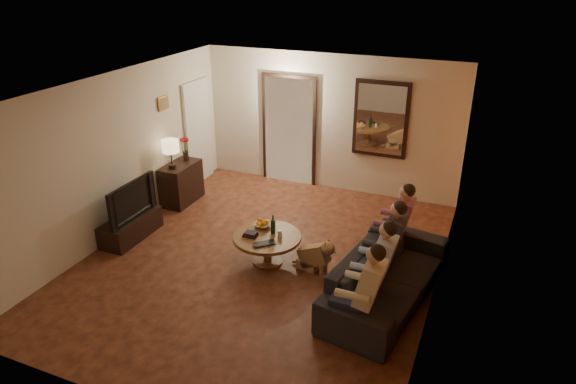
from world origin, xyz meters
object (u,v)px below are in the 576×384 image
at_px(person_a, 363,297).
at_px(wine_bottle, 273,224).
at_px(person_d, 396,228).
at_px(table_lamp, 171,154).
at_px(tv_stand, 131,227).
at_px(bowl, 262,225).
at_px(laptop, 265,245).
at_px(person_c, 387,247).
at_px(person_b, 376,270).
at_px(coffee_table, 267,249).
at_px(tv, 127,199).
at_px(dog, 314,254).
at_px(dresser, 181,183).
at_px(sofa, 388,276).

height_order(person_a, wine_bottle, person_a).
bearing_deg(person_d, table_lamp, 174.36).
relative_size(table_lamp, wine_bottle, 1.74).
relative_size(tv_stand, wine_bottle, 3.53).
relative_size(person_d, bowl, 4.63).
bearing_deg(laptop, person_c, -31.36).
xyz_separation_m(person_b, coffee_table, (-1.73, 0.51, -0.38)).
relative_size(tv, laptop, 3.29).
bearing_deg(table_lamp, tv_stand, -90.00).
height_order(dog, laptop, dog).
bearing_deg(dresser, person_c, -16.67).
distance_m(table_lamp, wine_bottle, 2.63).
height_order(person_c, bowl, person_c).
distance_m(dresser, person_c, 4.27).
bearing_deg(person_a, dog, 131.35).
relative_size(table_lamp, person_a, 0.45).
distance_m(person_c, dog, 1.07).
relative_size(dresser, person_a, 0.69).
distance_m(table_lamp, laptop, 2.87).
distance_m(sofa, dog, 1.15).
height_order(table_lamp, coffee_table, table_lamp).
bearing_deg(person_c, wine_bottle, 179.74).
height_order(tv_stand, dog, dog).
relative_size(person_d, dog, 2.14).
bearing_deg(laptop, bowl, 75.04).
xyz_separation_m(dresser, bowl, (2.17, -1.10, 0.11)).
distance_m(person_a, person_b, 0.60).
bearing_deg(person_d, laptop, -149.21).
xyz_separation_m(person_d, dog, (-1.02, -0.64, -0.32)).
bearing_deg(wine_bottle, person_c, -0.26).
relative_size(person_d, laptop, 3.65).
height_order(table_lamp, bowl, table_lamp).
xyz_separation_m(person_b, wine_bottle, (-1.68, 0.61, 0.01)).
relative_size(tv_stand, sofa, 0.46).
bearing_deg(dresser, coffee_table, -29.20).
height_order(dresser, person_b, person_b).
relative_size(table_lamp, dog, 0.96).
relative_size(person_b, laptop, 3.65).
bearing_deg(wine_bottle, dresser, 153.17).
xyz_separation_m(dresser, table_lamp, (0.00, -0.22, 0.64)).
bearing_deg(coffee_table, laptop, -70.35).
height_order(sofa, bowl, sofa).
xyz_separation_m(table_lamp, tv, (0.00, -1.26, -0.33)).
xyz_separation_m(dresser, person_a, (4.09, -2.42, 0.23)).
relative_size(tv, wine_bottle, 3.50).
xyz_separation_m(person_c, dog, (-1.02, -0.04, -0.32)).
distance_m(tv_stand, coffee_table, 2.36).
xyz_separation_m(person_a, dog, (-1.02, 1.16, -0.32)).
xyz_separation_m(person_a, person_c, (0.00, 1.20, 0.00)).
xyz_separation_m(person_c, person_d, (0.00, 0.60, 0.00)).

